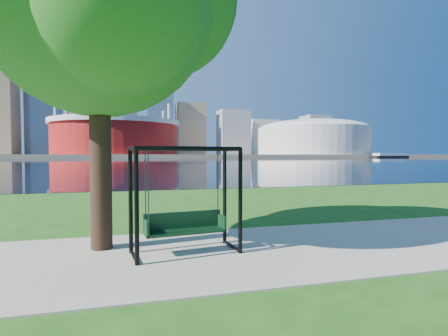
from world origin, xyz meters
name	(u,v)px	position (x,y,z in m)	size (l,w,h in m)	color
ground	(211,247)	(0.00, 0.00, 0.00)	(900.00, 900.00, 0.00)	#1E5114
path	(217,253)	(0.00, -0.50, 0.01)	(120.00, 4.00, 0.03)	#9E937F
river	(135,161)	(0.00, 102.00, 0.01)	(900.00, 180.00, 0.02)	black
far_bank	(131,156)	(0.00, 306.00, 1.00)	(900.00, 228.00, 2.00)	#937F60
stadium	(116,136)	(-10.00, 235.00, 14.23)	(83.00, 83.00, 32.00)	maroon
arena	(313,136)	(135.00, 235.00, 15.87)	(84.00, 84.00, 26.56)	beige
skyline	(126,117)	(-4.27, 319.39, 35.89)	(392.00, 66.00, 96.50)	gray
swing	(185,203)	(-0.60, -0.37, 1.01)	(2.14, 1.12, 2.09)	black
barge	(389,155)	(163.44, 186.16, 1.26)	(28.36, 10.77, 2.77)	black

